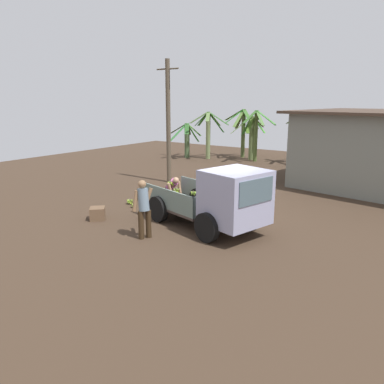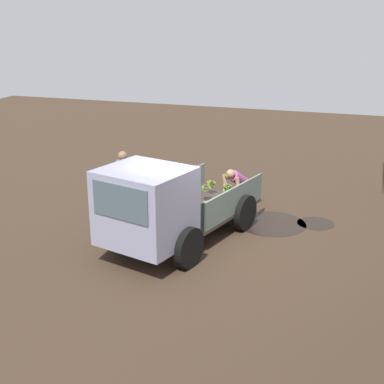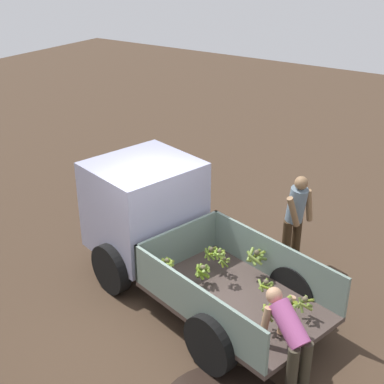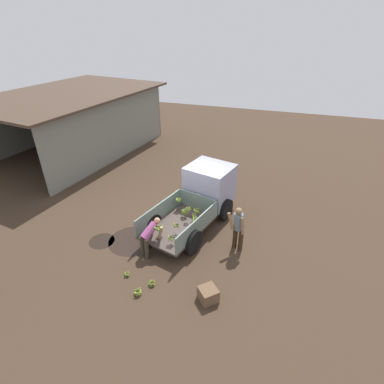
# 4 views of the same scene
# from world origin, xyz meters

# --- Properties ---
(ground) EXTENTS (36.00, 36.00, 0.00)m
(ground) POSITION_xyz_m (0.00, 0.00, 0.00)
(ground) COLOR #3F2F21
(mud_patch_0) EXTENTS (1.71, 1.71, 0.01)m
(mud_patch_0) POSITION_xyz_m (-1.86, 1.31, 0.00)
(mud_patch_0) COLOR black
(mud_patch_0) RESTS_ON ground
(mud_patch_1) EXTENTS (0.91, 0.91, 0.01)m
(mud_patch_1) POSITION_xyz_m (-2.22, 2.35, 0.00)
(mud_patch_1) COLOR black
(mud_patch_1) RESTS_ON ground
(cargo_truck) EXTENTS (4.62, 2.79, 2.00)m
(cargo_truck) POSITION_xyz_m (0.61, -0.70, 1.05)
(cargo_truck) COLOR #423530
(cargo_truck) RESTS_ON ground
(person_foreground_visitor) EXTENTS (0.50, 0.69, 1.72)m
(person_foreground_visitor) POSITION_xyz_m (-1.13, -2.37, 0.95)
(person_foreground_visitor) COLOR #352516
(person_foreground_visitor) RESTS_ON ground
(person_worker_loading) EXTENTS (0.79, 0.75, 1.28)m
(person_worker_loading) POSITION_xyz_m (-2.25, 0.39, 0.76)
(person_worker_loading) COLOR #363125
(person_worker_loading) RESTS_ON ground
(banana_bunch_on_ground_0) EXTENTS (0.23, 0.22, 0.18)m
(banana_bunch_on_ground_0) POSITION_xyz_m (-3.57, -0.25, 0.10)
(banana_bunch_on_ground_0) COLOR #47402E
(banana_bunch_on_ground_0) RESTS_ON ground
(banana_bunch_on_ground_1) EXTENTS (0.20, 0.19, 0.16)m
(banana_bunch_on_ground_1) POSITION_xyz_m (-3.45, 0.65, 0.09)
(banana_bunch_on_ground_1) COLOR brown
(banana_bunch_on_ground_1) RESTS_ON ground
(banana_bunch_on_ground_2) EXTENTS (0.27, 0.27, 0.21)m
(banana_bunch_on_ground_2) POSITION_xyz_m (-4.01, -0.01, 0.11)
(banana_bunch_on_ground_2) COLOR #4C4531
(banana_bunch_on_ground_2) RESTS_ON ground
(wooden_crate_0) EXTENTS (0.69, 0.69, 0.42)m
(wooden_crate_0) POSITION_xyz_m (-3.57, -2.01, 0.21)
(wooden_crate_0) COLOR brown
(wooden_crate_0) RESTS_ON ground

